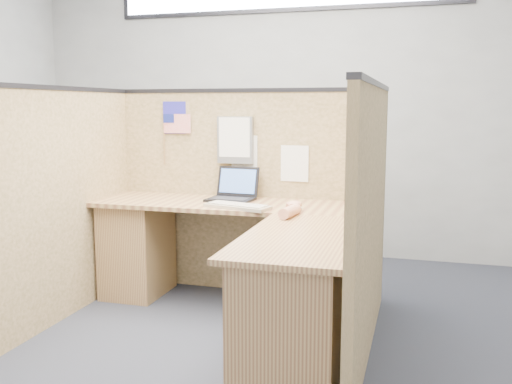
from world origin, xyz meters
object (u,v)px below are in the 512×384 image
(keyboard, at_px, (238,206))
(mouse, at_px, (294,208))
(l_desk, at_px, (240,266))
(laptop, at_px, (233,192))

(keyboard, bearing_deg, mouse, 13.76)
(l_desk, distance_m, laptop, 0.69)
(laptop, xyz_separation_m, mouse, (0.53, -0.33, -0.04))
(keyboard, bearing_deg, laptop, 127.10)
(l_desk, bearing_deg, laptop, 112.92)
(keyboard, xyz_separation_m, mouse, (0.38, -0.00, 0.01))
(mouse, bearing_deg, l_desk, -148.33)
(l_desk, height_order, keyboard, keyboard)
(l_desk, bearing_deg, mouse, 31.67)
(laptop, bearing_deg, keyboard, -62.16)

